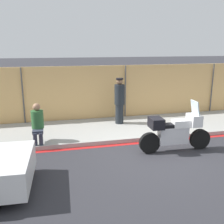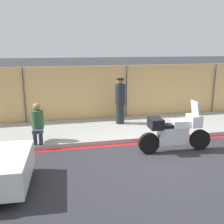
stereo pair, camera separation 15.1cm
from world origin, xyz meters
name	(u,v)px [view 1 (the left image)]	position (x,y,z in m)	size (l,w,h in m)	color
ground_plane	(161,154)	(0.00, 0.00, 0.00)	(120.00, 120.00, 0.00)	#2D2D33
sidewalk	(135,127)	(0.00, 2.43, 0.07)	(30.21, 2.69, 0.14)	#9E9E99
curb_paint_stripe	(148,142)	(0.00, 0.99, 0.00)	(30.21, 0.18, 0.01)	red
storefront_fence	(125,93)	(0.00, 3.86, 1.14)	(28.70, 0.17, 2.29)	#E5B26B
motorcycle	(175,131)	(0.49, 0.14, 0.62)	(2.24, 0.53, 1.52)	black
officer_standing	(119,101)	(-0.49, 2.86, 1.04)	(0.39, 0.39, 1.76)	#1E2328
person_seated_on_curb	(37,121)	(-3.48, 1.52, 0.81)	(0.38, 0.64, 1.22)	#2D3342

